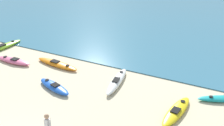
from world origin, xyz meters
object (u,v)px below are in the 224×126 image
object	(u,v)px
kayak_on_sand_6	(57,64)
kayak_on_sand_7	(4,46)
kayak_on_sand_0	(117,81)
kayak_on_sand_5	(176,111)
kayak_on_sand_2	(54,87)
kayak_on_sand_4	(14,61)

from	to	relation	value
kayak_on_sand_6	kayak_on_sand_7	world-z (taller)	kayak_on_sand_7
kayak_on_sand_0	kayak_on_sand_5	bearing A→B (deg)	-18.70
kayak_on_sand_0	kayak_on_sand_2	size ratio (longest dim) A/B	1.26
kayak_on_sand_2	kayak_on_sand_5	distance (m)	7.07
kayak_on_sand_4	kayak_on_sand_5	size ratio (longest dim) A/B	0.94
kayak_on_sand_7	kayak_on_sand_5	bearing A→B (deg)	-9.23
kayak_on_sand_5	kayak_on_sand_0	bearing A→B (deg)	161.30
kayak_on_sand_5	kayak_on_sand_6	world-z (taller)	kayak_on_sand_6
kayak_on_sand_4	kayak_on_sand_6	distance (m)	3.22
kayak_on_sand_5	kayak_on_sand_2	bearing A→B (deg)	-172.96
kayak_on_sand_0	kayak_on_sand_2	distance (m)	3.75
kayak_on_sand_0	kayak_on_sand_7	size ratio (longest dim) A/B	1.00
kayak_on_sand_2	kayak_on_sand_4	world-z (taller)	kayak_on_sand_2
kayak_on_sand_0	kayak_on_sand_6	world-z (taller)	kayak_on_sand_0
kayak_on_sand_7	kayak_on_sand_6	bearing A→B (deg)	-6.46
kayak_on_sand_5	kayak_on_sand_6	xyz separation A→B (m)	(-8.79, 1.72, 0.01)
kayak_on_sand_7	kayak_on_sand_2	bearing A→B (deg)	-23.13
kayak_on_sand_6	kayak_on_sand_7	distance (m)	5.86
kayak_on_sand_4	kayak_on_sand_6	bearing A→B (deg)	17.86
kayak_on_sand_5	kayak_on_sand_7	distance (m)	14.80
kayak_on_sand_5	kayak_on_sand_6	distance (m)	8.96
kayak_on_sand_4	kayak_on_sand_0	bearing A→B (deg)	4.56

